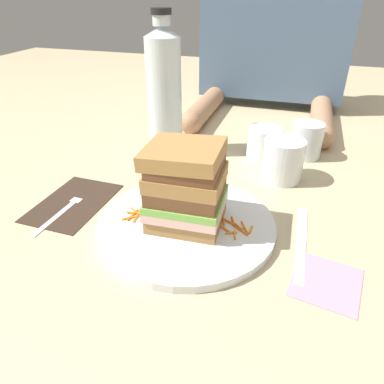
# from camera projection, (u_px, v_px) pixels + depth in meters

# --- Properties ---
(ground_plane) EXTENTS (3.00, 3.00, 0.00)m
(ground_plane) POSITION_uv_depth(u_px,v_px,m) (193.00, 229.00, 0.59)
(ground_plane) COLOR #C6B289
(main_plate) EXTENTS (0.30, 0.30, 0.01)m
(main_plate) POSITION_uv_depth(u_px,v_px,m) (187.00, 225.00, 0.59)
(main_plate) COLOR white
(main_plate) RESTS_ON ground_plane
(sandwich) EXTENTS (0.13, 0.11, 0.14)m
(sandwich) POSITION_uv_depth(u_px,v_px,m) (186.00, 187.00, 0.55)
(sandwich) COLOR #A87A42
(sandwich) RESTS_ON main_plate
(carrot_shred_0) EXTENTS (0.02, 0.02, 0.00)m
(carrot_shred_0) POSITION_uv_depth(u_px,v_px,m) (128.00, 218.00, 0.59)
(carrot_shred_0) COLOR orange
(carrot_shred_0) RESTS_ON main_plate
(carrot_shred_1) EXTENTS (0.01, 0.03, 0.00)m
(carrot_shred_1) POSITION_uv_depth(u_px,v_px,m) (137.00, 217.00, 0.60)
(carrot_shred_1) COLOR orange
(carrot_shred_1) RESTS_ON main_plate
(carrot_shred_2) EXTENTS (0.02, 0.03, 0.00)m
(carrot_shred_2) POSITION_uv_depth(u_px,v_px,m) (149.00, 219.00, 0.59)
(carrot_shred_2) COLOR orange
(carrot_shred_2) RESTS_ON main_plate
(carrot_shred_3) EXTENTS (0.03, 0.01, 0.00)m
(carrot_shred_3) POSITION_uv_depth(u_px,v_px,m) (147.00, 215.00, 0.60)
(carrot_shred_3) COLOR orange
(carrot_shred_3) RESTS_ON main_plate
(carrot_shred_4) EXTENTS (0.01, 0.03, 0.00)m
(carrot_shred_4) POSITION_uv_depth(u_px,v_px,m) (133.00, 215.00, 0.60)
(carrot_shred_4) COLOR orange
(carrot_shred_4) RESTS_ON main_plate
(carrot_shred_5) EXTENTS (0.03, 0.01, 0.00)m
(carrot_shred_5) POSITION_uv_depth(u_px,v_px,m) (135.00, 213.00, 0.61)
(carrot_shred_5) COLOR orange
(carrot_shred_5) RESTS_ON main_plate
(carrot_shred_6) EXTENTS (0.02, 0.02, 0.00)m
(carrot_shred_6) POSITION_uv_depth(u_px,v_px,m) (136.00, 211.00, 0.61)
(carrot_shred_6) COLOR orange
(carrot_shred_6) RESTS_ON main_plate
(carrot_shred_7) EXTENTS (0.02, 0.01, 0.00)m
(carrot_shred_7) POSITION_uv_depth(u_px,v_px,m) (154.00, 212.00, 0.61)
(carrot_shred_7) COLOR orange
(carrot_shred_7) RESTS_ON main_plate
(carrot_shred_8) EXTENTS (0.02, 0.02, 0.00)m
(carrot_shred_8) POSITION_uv_depth(u_px,v_px,m) (134.00, 217.00, 0.60)
(carrot_shred_8) COLOR orange
(carrot_shred_8) RESTS_ON main_plate
(carrot_shred_9) EXTENTS (0.03, 0.01, 0.00)m
(carrot_shred_9) POSITION_uv_depth(u_px,v_px,m) (149.00, 213.00, 0.61)
(carrot_shred_9) COLOR orange
(carrot_shred_9) RESTS_ON main_plate
(carrot_shred_10) EXTENTS (0.02, 0.03, 0.00)m
(carrot_shred_10) POSITION_uv_depth(u_px,v_px,m) (245.00, 228.00, 0.57)
(carrot_shred_10) COLOR orange
(carrot_shred_10) RESTS_ON main_plate
(carrot_shred_11) EXTENTS (0.03, 0.02, 0.00)m
(carrot_shred_11) POSITION_uv_depth(u_px,v_px,m) (222.00, 228.00, 0.57)
(carrot_shred_11) COLOR orange
(carrot_shred_11) RESTS_ON main_plate
(carrot_shred_12) EXTENTS (0.01, 0.03, 0.00)m
(carrot_shred_12) POSITION_uv_depth(u_px,v_px,m) (224.00, 223.00, 0.58)
(carrot_shred_12) COLOR orange
(carrot_shred_12) RESTS_ON main_plate
(carrot_shred_13) EXTENTS (0.01, 0.02, 0.00)m
(carrot_shred_13) POSITION_uv_depth(u_px,v_px,m) (233.00, 221.00, 0.59)
(carrot_shred_13) COLOR orange
(carrot_shred_13) RESTS_ON main_plate
(carrot_shred_14) EXTENTS (0.02, 0.01, 0.00)m
(carrot_shred_14) POSITION_uv_depth(u_px,v_px,m) (231.00, 233.00, 0.56)
(carrot_shred_14) COLOR orange
(carrot_shred_14) RESTS_ON main_plate
(carrot_shred_15) EXTENTS (0.03, 0.02, 0.00)m
(carrot_shred_15) POSITION_uv_depth(u_px,v_px,m) (241.00, 229.00, 0.57)
(carrot_shred_15) COLOR orange
(carrot_shred_15) RESTS_ON main_plate
(carrot_shred_16) EXTENTS (0.03, 0.02, 0.00)m
(carrot_shred_16) POSITION_uv_depth(u_px,v_px,m) (227.00, 221.00, 0.59)
(carrot_shred_16) COLOR orange
(carrot_shred_16) RESTS_ON main_plate
(carrot_shred_17) EXTENTS (0.00, 0.02, 0.00)m
(carrot_shred_17) POSITION_uv_depth(u_px,v_px,m) (251.00, 230.00, 0.57)
(carrot_shred_17) COLOR orange
(carrot_shred_17) RESTS_ON main_plate
(carrot_shred_18) EXTENTS (0.01, 0.02, 0.00)m
(carrot_shred_18) POSITION_uv_depth(u_px,v_px,m) (235.00, 235.00, 0.56)
(carrot_shred_18) COLOR orange
(carrot_shred_18) RESTS_ON main_plate
(carrot_shred_19) EXTENTS (0.02, 0.02, 0.00)m
(carrot_shred_19) POSITION_uv_depth(u_px,v_px,m) (238.00, 226.00, 0.58)
(carrot_shred_19) COLOR orange
(carrot_shred_19) RESTS_ON main_plate
(napkin_dark) EXTENTS (0.12, 0.18, 0.00)m
(napkin_dark) POSITION_uv_depth(u_px,v_px,m) (73.00, 202.00, 0.66)
(napkin_dark) COLOR #38281E
(napkin_dark) RESTS_ON ground_plane
(fork) EXTENTS (0.02, 0.17, 0.00)m
(fork) POSITION_uv_depth(u_px,v_px,m) (66.00, 207.00, 0.64)
(fork) COLOR silver
(fork) RESTS_ON napkin_dark
(knife) EXTENTS (0.02, 0.20, 0.00)m
(knife) POSITION_uv_depth(u_px,v_px,m) (301.00, 243.00, 0.56)
(knife) COLOR silver
(knife) RESTS_ON ground_plane
(juice_glass) EXTENTS (0.08, 0.08, 0.09)m
(juice_glass) POSITION_uv_depth(u_px,v_px,m) (282.00, 162.00, 0.73)
(juice_glass) COLOR white
(juice_glass) RESTS_ON ground_plane
(water_bottle) EXTENTS (0.08, 0.08, 0.31)m
(water_bottle) POSITION_uv_depth(u_px,v_px,m) (164.00, 92.00, 0.79)
(water_bottle) COLOR silver
(water_bottle) RESTS_ON ground_plane
(empty_tumbler_0) EXTENTS (0.07, 0.07, 0.08)m
(empty_tumbler_0) POSITION_uv_depth(u_px,v_px,m) (307.00, 140.00, 0.82)
(empty_tumbler_0) COLOR silver
(empty_tumbler_0) RESTS_ON ground_plane
(empty_tumbler_1) EXTENTS (0.08, 0.08, 0.07)m
(empty_tumbler_1) POSITION_uv_depth(u_px,v_px,m) (264.00, 143.00, 0.81)
(empty_tumbler_1) COLOR silver
(empty_tumbler_1) RESTS_ON ground_plane
(napkin_pink) EXTENTS (0.10, 0.11, 0.00)m
(napkin_pink) POSITION_uv_depth(u_px,v_px,m) (326.00, 282.00, 0.49)
(napkin_pink) COLOR pink
(napkin_pink) RESTS_ON ground_plane
(diner_across) EXTENTS (0.45, 0.45, 0.57)m
(diner_across) POSITION_uv_depth(u_px,v_px,m) (276.00, 23.00, 1.05)
(diner_across) COLOR tan
(diner_across) RESTS_ON ground_plane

